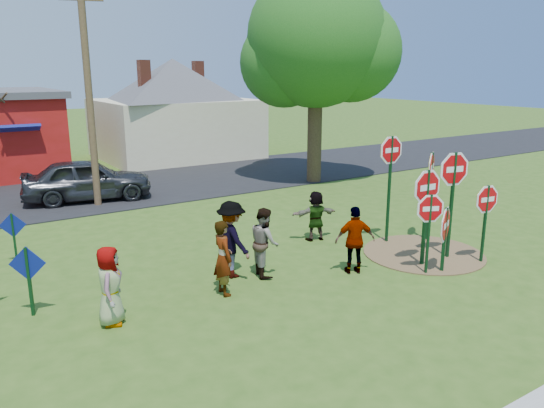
{
  "coord_description": "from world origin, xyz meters",
  "views": [
    {
      "loc": [
        -6.31,
        -10.08,
        4.84
      ],
      "look_at": [
        0.73,
        0.71,
        1.55
      ],
      "focal_mm": 35.0,
      "sensor_mm": 36.0,
      "label": 1
    }
  ],
  "objects_px": {
    "person_a": "(110,286)",
    "utility_pole": "(88,87)",
    "stop_sign_d": "(431,174)",
    "stop_sign_c": "(453,181)",
    "suv": "(87,179)",
    "stop_sign_b": "(391,162)",
    "leafy_tree": "(319,46)",
    "stop_sign_a": "(430,216)",
    "person_b": "(223,258)"
  },
  "relations": [
    {
      "from": "person_a",
      "to": "utility_pole",
      "type": "relative_size",
      "value": 0.2
    },
    {
      "from": "stop_sign_d",
      "to": "utility_pole",
      "type": "height_order",
      "value": "utility_pole"
    },
    {
      "from": "person_a",
      "to": "stop_sign_c",
      "type": "bearing_deg",
      "value": -70.93
    },
    {
      "from": "suv",
      "to": "utility_pole",
      "type": "bearing_deg",
      "value": -163.54
    },
    {
      "from": "stop_sign_b",
      "to": "person_a",
      "type": "relative_size",
      "value": 2.02
    },
    {
      "from": "stop_sign_c",
      "to": "person_a",
      "type": "height_order",
      "value": "stop_sign_c"
    },
    {
      "from": "leafy_tree",
      "to": "stop_sign_a",
      "type": "bearing_deg",
      "value": -113.94
    },
    {
      "from": "person_b",
      "to": "suv",
      "type": "distance_m",
      "value": 10.38
    },
    {
      "from": "stop_sign_b",
      "to": "stop_sign_d",
      "type": "height_order",
      "value": "stop_sign_b"
    },
    {
      "from": "stop_sign_c",
      "to": "leafy_tree",
      "type": "xyz_separation_m",
      "value": [
        3.14,
        9.68,
        3.71
      ]
    },
    {
      "from": "stop_sign_a",
      "to": "stop_sign_b",
      "type": "relative_size",
      "value": 0.66
    },
    {
      "from": "person_b",
      "to": "stop_sign_a",
      "type": "bearing_deg",
      "value": -105.71
    },
    {
      "from": "stop_sign_d",
      "to": "person_a",
      "type": "relative_size",
      "value": 1.72
    },
    {
      "from": "stop_sign_d",
      "to": "stop_sign_a",
      "type": "bearing_deg",
      "value": -171.11
    },
    {
      "from": "person_a",
      "to": "stop_sign_a",
      "type": "bearing_deg",
      "value": -75.95
    },
    {
      "from": "person_a",
      "to": "leafy_tree",
      "type": "bearing_deg",
      "value": -27.3
    },
    {
      "from": "stop_sign_a",
      "to": "person_a",
      "type": "distance_m",
      "value": 7.38
    },
    {
      "from": "stop_sign_a",
      "to": "leafy_tree",
      "type": "xyz_separation_m",
      "value": [
        4.5,
        10.15,
        4.33
      ]
    },
    {
      "from": "stop_sign_c",
      "to": "stop_sign_d",
      "type": "height_order",
      "value": "stop_sign_c"
    },
    {
      "from": "person_a",
      "to": "person_b",
      "type": "distance_m",
      "value": 2.5
    },
    {
      "from": "stop_sign_d",
      "to": "person_b",
      "type": "xyz_separation_m",
      "value": [
        -6.75,
        -0.16,
        -1.11
      ]
    },
    {
      "from": "person_b",
      "to": "utility_pole",
      "type": "relative_size",
      "value": 0.21
    },
    {
      "from": "utility_pole",
      "to": "stop_sign_b",
      "type": "bearing_deg",
      "value": -56.71
    },
    {
      "from": "stop_sign_d",
      "to": "utility_pole",
      "type": "bearing_deg",
      "value": 94.53
    },
    {
      "from": "utility_pole",
      "to": "leafy_tree",
      "type": "bearing_deg",
      "value": -5.77
    },
    {
      "from": "leafy_tree",
      "to": "stop_sign_b",
      "type": "bearing_deg",
      "value": -114.29
    },
    {
      "from": "stop_sign_a",
      "to": "person_b",
      "type": "bearing_deg",
      "value": -176.74
    },
    {
      "from": "person_a",
      "to": "suv",
      "type": "bearing_deg",
      "value": 14.16
    },
    {
      "from": "stop_sign_a",
      "to": "leafy_tree",
      "type": "relative_size",
      "value": 0.23
    },
    {
      "from": "person_b",
      "to": "utility_pole",
      "type": "distance_m",
      "value": 10.05
    },
    {
      "from": "suv",
      "to": "utility_pole",
      "type": "xyz_separation_m",
      "value": [
        0.08,
        -0.92,
        3.42
      ]
    },
    {
      "from": "stop_sign_a",
      "to": "person_b",
      "type": "relative_size",
      "value": 1.25
    },
    {
      "from": "person_b",
      "to": "utility_pole",
      "type": "xyz_separation_m",
      "value": [
        -0.15,
        9.46,
        3.4
      ]
    },
    {
      "from": "stop_sign_a",
      "to": "leafy_tree",
      "type": "height_order",
      "value": "leafy_tree"
    },
    {
      "from": "stop_sign_b",
      "to": "person_b",
      "type": "height_order",
      "value": "stop_sign_b"
    },
    {
      "from": "stop_sign_a",
      "to": "stop_sign_c",
      "type": "bearing_deg",
      "value": 41.65
    },
    {
      "from": "stop_sign_b",
      "to": "stop_sign_c",
      "type": "relative_size",
      "value": 1.08
    },
    {
      "from": "leafy_tree",
      "to": "person_b",
      "type": "bearing_deg",
      "value": -137.16
    },
    {
      "from": "suv",
      "to": "leafy_tree",
      "type": "relative_size",
      "value": 0.52
    },
    {
      "from": "stop_sign_c",
      "to": "suv",
      "type": "xyz_separation_m",
      "value": [
        -6.27,
        11.54,
        -1.25
      ]
    },
    {
      "from": "suv",
      "to": "stop_sign_c",
      "type": "bearing_deg",
      "value": -140.29
    },
    {
      "from": "person_a",
      "to": "leafy_tree",
      "type": "xyz_separation_m",
      "value": [
        11.68,
        8.57,
        4.99
      ]
    },
    {
      "from": "stop_sign_b",
      "to": "leafy_tree",
      "type": "xyz_separation_m",
      "value": [
        3.55,
        7.86,
        3.44
      ]
    },
    {
      "from": "stop_sign_a",
      "to": "utility_pole",
      "type": "xyz_separation_m",
      "value": [
        -4.82,
        11.09,
        2.79
      ]
    },
    {
      "from": "stop_sign_c",
      "to": "utility_pole",
      "type": "relative_size",
      "value": 0.37
    },
    {
      "from": "stop_sign_a",
      "to": "stop_sign_b",
      "type": "xyz_separation_m",
      "value": [
        0.96,
        2.29,
        0.89
      ]
    },
    {
      "from": "stop_sign_b",
      "to": "stop_sign_c",
      "type": "bearing_deg",
      "value": -75.41
    },
    {
      "from": "stop_sign_b",
      "to": "leafy_tree",
      "type": "bearing_deg",
      "value": 67.68
    },
    {
      "from": "stop_sign_d",
      "to": "suv",
      "type": "xyz_separation_m",
      "value": [
        -6.98,
        10.22,
        -1.13
      ]
    },
    {
      "from": "stop_sign_c",
      "to": "stop_sign_d",
      "type": "bearing_deg",
      "value": 73.39
    }
  ]
}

